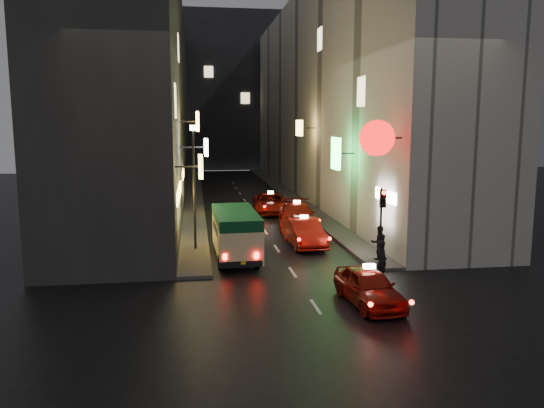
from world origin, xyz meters
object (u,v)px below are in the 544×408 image
pedestrian_crossing (382,259)px  lamp_post (194,179)px  taxi_near (369,284)px  minibus (236,229)px  traffic_light (382,210)px

pedestrian_crossing → lamp_post: size_ratio=0.33×
taxi_near → pedestrian_crossing: 2.80m
minibus → taxi_near: size_ratio=1.10×
taxi_near → traffic_light: bearing=65.2°
traffic_light → taxi_near: bearing=-114.8°
pedestrian_crossing → traffic_light: bearing=-16.9°
minibus → lamp_post: bearing=135.2°
taxi_near → minibus: bearing=120.7°
minibus → lamp_post: 3.51m
traffic_light → lamp_post: lamp_post is taller
lamp_post → traffic_light: bearing=-28.9°
pedestrian_crossing → traffic_light: (0.70, 2.03, 1.67)m
taxi_near → traffic_light: (2.06, 4.47, 1.91)m
traffic_light → lamp_post: size_ratio=0.56×
lamp_post → taxi_near: bearing=-55.7°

